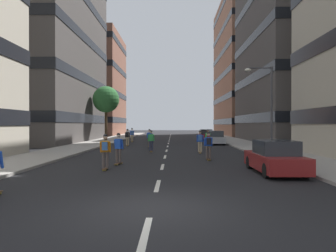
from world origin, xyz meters
name	(u,v)px	position (x,y,z in m)	size (l,w,h in m)	color
ground_plane	(168,144)	(0.00, 26.93, 0.00)	(161.60, 161.60, 0.00)	black
sidewalk_left	(102,142)	(-8.44, 30.30, 0.07)	(3.93, 74.07, 0.14)	#9E9991
sidewalk_right	(236,142)	(8.44, 30.30, 0.07)	(3.93, 74.07, 0.14)	#9E9991
lane_markings	(168,143)	(0.00, 28.00, 0.00)	(0.16, 62.20, 0.01)	silver
building_left_mid	(39,44)	(-16.75, 31.12, 12.56)	(12.82, 22.07, 24.95)	#4C4744
building_left_far	(90,85)	(-16.75, 55.12, 10.38)	(12.82, 16.23, 20.57)	brown
building_right_mid	(301,24)	(16.75, 31.12, 15.04)	(12.82, 19.44, 29.91)	#4C4744
building_right_far	(252,67)	(16.75, 55.12, 13.92)	(12.82, 23.58, 27.65)	#9E6B51
parked_car_near	(275,158)	(5.27, 6.00, 0.70)	(1.82, 4.40, 1.52)	maroon
parked_car_mid	(215,138)	(5.27, 26.42, 0.70)	(1.82, 4.40, 1.52)	#B2B7BF
parked_car_far	(206,135)	(5.27, 36.13, 0.70)	(1.82, 4.40, 1.52)	maroon
street_tree_near	(106,100)	(-8.44, 32.77, 5.55)	(3.53, 3.53, 7.21)	#4C3823
streetlamp_right	(267,100)	(7.68, 15.22, 4.14)	(2.13, 0.30, 6.50)	#3F3F44
skater_0	(208,137)	(3.91, 21.32, 1.02)	(0.57, 0.92, 1.78)	brown
skater_1	(149,137)	(-1.77, 22.06, 0.98)	(0.56, 0.92, 1.78)	brown
skater_2	(127,136)	(-4.22, 23.84, 1.02)	(0.55, 0.91, 1.78)	brown
skater_3	(151,140)	(-1.24, 16.88, 0.98)	(0.55, 0.91, 1.78)	brown
skater_4	(200,140)	(2.67, 15.77, 1.02)	(0.55, 0.91, 1.78)	brown
skater_6	(208,144)	(2.79, 11.10, 1.02)	(0.53, 0.90, 1.78)	brown
skater_7	(105,150)	(-2.78, 6.78, 1.02)	(0.55, 0.91, 1.78)	brown
skater_8	(118,147)	(-2.49, 8.83, 0.98)	(0.57, 0.92, 1.78)	brown
skater_9	(132,134)	(-4.68, 30.86, 1.02)	(0.55, 0.92, 1.78)	brown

